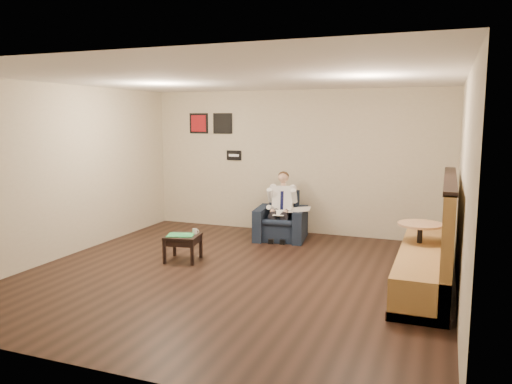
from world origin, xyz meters
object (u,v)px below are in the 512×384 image
(seated_man, at_px, (280,209))
(banquette, at_px, (426,233))
(smartphone, at_px, (188,233))
(coffee_mug, at_px, (195,231))
(cafe_table, at_px, (419,250))
(armchair, at_px, (281,216))
(side_table, at_px, (183,248))
(green_folder, at_px, (181,235))

(seated_man, relative_size, banquette, 0.42)
(smartphone, height_order, banquette, banquette)
(coffee_mug, distance_m, cafe_table, 3.44)
(armchair, height_order, banquette, banquette)
(side_table, bearing_deg, armchair, 62.44)
(armchair, relative_size, banquette, 0.32)
(banquette, bearing_deg, side_table, -178.14)
(green_folder, xyz_separation_m, coffee_mug, (0.17, 0.16, 0.04))
(green_folder, distance_m, cafe_table, 3.62)
(green_folder, bearing_deg, coffee_mug, 43.69)
(armchair, relative_size, cafe_table, 1.16)
(seated_man, xyz_separation_m, cafe_table, (2.54, -1.32, -0.21))
(side_table, relative_size, green_folder, 1.22)
(green_folder, bearing_deg, banquette, 2.20)
(green_folder, relative_size, coffee_mug, 4.74)
(side_table, xyz_separation_m, banquette, (3.65, 0.12, 0.53))
(green_folder, bearing_deg, side_table, 43.69)
(armchair, xyz_separation_m, seated_man, (0.02, -0.11, 0.16))
(armchair, height_order, cafe_table, armchair)
(banquette, bearing_deg, green_folder, -177.80)
(seated_man, height_order, smartphone, seated_man)
(armchair, distance_m, green_folder, 2.21)
(coffee_mug, xyz_separation_m, banquette, (3.51, -0.02, 0.28))
(armchair, distance_m, smartphone, 2.04)
(seated_man, bearing_deg, banquette, -40.61)
(armchair, relative_size, green_folder, 2.18)
(side_table, distance_m, smartphone, 0.26)
(armchair, xyz_separation_m, side_table, (-1.01, -1.93, -0.23))
(armchair, distance_m, seated_man, 0.20)
(banquette, relative_size, cafe_table, 3.68)
(green_folder, bearing_deg, smartphone, 76.04)
(smartphone, bearing_deg, armchair, 60.94)
(seated_man, xyz_separation_m, coffee_mug, (-0.88, -1.68, -0.14))
(smartphone, relative_size, banquette, 0.04)
(green_folder, distance_m, coffee_mug, 0.24)
(armchair, height_order, side_table, armchair)
(side_table, xyz_separation_m, green_folder, (-0.02, -0.02, 0.21))
(seated_man, distance_m, coffee_mug, 1.90)
(armchair, bearing_deg, side_table, -125.26)
(coffee_mug, bearing_deg, seated_man, 62.38)
(green_folder, relative_size, cafe_table, 0.53)
(side_table, height_order, cafe_table, cafe_table)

